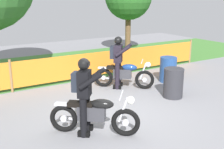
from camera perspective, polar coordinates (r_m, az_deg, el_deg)
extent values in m
cube|color=gray|center=(7.38, 0.52, -7.57)|extent=(24.00, 24.00, 0.02)
cube|color=#427A33|center=(12.23, -13.40, 1.53)|extent=(24.00, 5.23, 0.01)
cylinder|color=olive|center=(9.17, -20.02, -0.31)|extent=(0.08, 0.08, 1.05)
cylinder|color=olive|center=(10.59, 1.06, 2.70)|extent=(0.08, 0.08, 1.05)
cylinder|color=olive|center=(13.07, 15.74, 4.60)|extent=(0.08, 0.08, 1.05)
cube|color=orange|center=(9.71, -8.73, 1.44)|extent=(3.83, 0.02, 0.85)
cube|color=orange|center=(11.73, 9.17, 3.88)|extent=(3.83, 0.02, 0.85)
cylinder|color=brown|center=(14.62, 3.28, 8.37)|extent=(0.28, 0.28, 2.10)
torus|color=black|center=(6.02, 2.80, -9.79)|extent=(0.55, 0.48, 0.63)
cylinder|color=silver|center=(6.02, 2.80, -9.79)|extent=(0.14, 0.13, 0.14)
torus|color=black|center=(6.29, -9.88, -8.88)|extent=(0.55, 0.48, 0.63)
cylinder|color=silver|center=(6.29, -9.88, -8.88)|extent=(0.14, 0.13, 0.14)
cube|color=#38383D|center=(6.05, -4.17, -7.84)|extent=(0.60, 0.56, 0.31)
ellipsoid|color=black|center=(5.93, -2.07, -6.07)|extent=(0.54, 0.51, 0.22)
cube|color=black|center=(6.04, -6.49, -6.06)|extent=(0.56, 0.52, 0.10)
cube|color=silver|center=(6.15, -10.03, -5.98)|extent=(0.37, 0.35, 0.04)
cylinder|color=silver|center=(5.91, 2.27, -7.28)|extent=(0.21, 0.19, 0.56)
sphere|color=white|center=(5.81, 3.83, -5.31)|extent=(0.25, 0.25, 0.18)
cylinder|color=silver|center=(5.79, 1.92, -4.22)|extent=(0.40, 0.47, 0.03)
cylinder|color=silver|center=(6.34, -6.49, -9.15)|extent=(0.46, 0.40, 0.07)
torus|color=black|center=(9.06, 6.69, -1.06)|extent=(0.53, 0.49, 0.62)
cylinder|color=silver|center=(9.06, 6.69, -1.06)|extent=(0.14, 0.13, 0.14)
torus|color=black|center=(9.23, -1.74, -0.64)|extent=(0.53, 0.49, 0.62)
cylinder|color=silver|center=(9.23, -1.74, -0.64)|extent=(0.14, 0.13, 0.14)
cube|color=#38383D|center=(9.08, 2.15, 0.22)|extent=(0.59, 0.56, 0.31)
ellipsoid|color=navy|center=(9.00, 3.57, 1.46)|extent=(0.53, 0.51, 0.21)
cube|color=black|center=(9.07, 0.64, 1.42)|extent=(0.55, 0.52, 0.10)
cube|color=silver|center=(9.14, -1.76, 1.40)|extent=(0.36, 0.35, 0.04)
cylinder|color=silver|center=(8.98, 6.38, 0.67)|extent=(0.20, 0.19, 0.55)
sphere|color=white|center=(8.92, 7.42, 2.01)|extent=(0.25, 0.25, 0.17)
cylinder|color=silver|center=(8.91, 6.20, 2.73)|extent=(0.41, 0.46, 0.03)
cylinder|color=silver|center=(9.32, 0.48, -0.88)|extent=(0.44, 0.40, 0.07)
cylinder|color=black|center=(6.25, -5.17, -7.67)|extent=(0.21, 0.21, 0.86)
cube|color=black|center=(6.41, -5.09, -10.71)|extent=(0.27, 0.25, 0.12)
cylinder|color=black|center=(5.97, -5.88, -8.87)|extent=(0.21, 0.21, 0.86)
cube|color=black|center=(6.13, -5.79, -12.02)|extent=(0.27, 0.25, 0.12)
cube|color=black|center=(5.86, -5.70, -1.90)|extent=(0.41, 0.43, 0.56)
cylinder|color=black|center=(5.99, -3.56, -0.22)|extent=(0.44, 0.39, 0.38)
cylinder|color=black|center=(5.58, -4.48, -1.45)|extent=(0.44, 0.39, 0.38)
sphere|color=black|center=(5.75, -5.81, 2.15)|extent=(0.35, 0.35, 0.25)
cube|color=black|center=(5.72, -4.84, 2.12)|extent=(0.14, 0.16, 0.08)
cube|color=#1E232D|center=(5.89, -7.32, -1.45)|extent=(0.30, 0.32, 0.40)
cylinder|color=black|center=(9.27, 1.39, 0.20)|extent=(0.21, 0.21, 0.86)
cube|color=black|center=(9.37, 1.38, -1.98)|extent=(0.27, 0.25, 0.12)
cylinder|color=black|center=(8.96, 1.08, -0.34)|extent=(0.21, 0.21, 0.86)
cube|color=black|center=(9.07, 1.07, -2.59)|extent=(0.27, 0.25, 0.12)
cube|color=black|center=(8.95, 1.26, 4.31)|extent=(0.42, 0.43, 0.56)
cylinder|color=black|center=(9.11, 2.61, 5.30)|extent=(0.43, 0.40, 0.38)
cylinder|color=black|center=(8.68, 2.22, 4.79)|extent=(0.43, 0.40, 0.38)
sphere|color=black|center=(8.87, 1.28, 7.01)|extent=(0.35, 0.35, 0.25)
cube|color=black|center=(8.86, 1.92, 6.99)|extent=(0.14, 0.15, 0.08)
cube|color=#1E232D|center=(8.97, 0.19, 4.60)|extent=(0.31, 0.32, 0.40)
cylinder|color=#2D2D33|center=(8.42, 12.45, -1.70)|extent=(0.58, 0.58, 0.88)
cylinder|color=navy|center=(9.95, 11.42, 1.03)|extent=(0.58, 0.58, 0.88)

